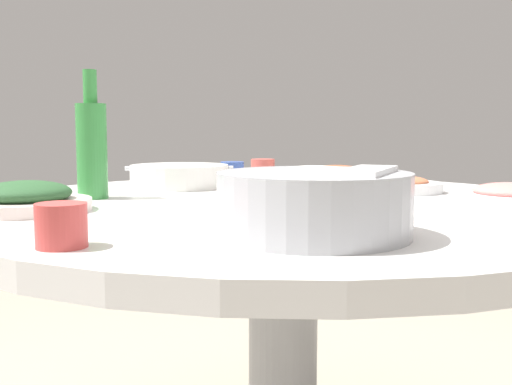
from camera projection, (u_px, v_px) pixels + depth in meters
round_dining_table at (283, 253)px, 1.30m from camera, size 1.35×1.35×0.72m
rice_bowl at (314, 203)px, 0.87m from camera, size 0.28×0.28×0.10m
soup_bowl at (180, 177)px, 1.59m from camera, size 0.26×0.26×0.06m
dish_tofu_braise at (402, 185)px, 1.47m from camera, size 0.20×0.20×0.04m
dish_greens at (25, 199)px, 1.13m from camera, size 0.24×0.24×0.06m
dish_stirfry at (337, 175)px, 1.74m from camera, size 0.24×0.24×0.05m
green_bottle at (92, 147)px, 1.32m from camera, size 0.07×0.07×0.28m
tea_cup_near at (61, 225)px, 0.78m from camera, size 0.07×0.07×0.06m
tea_cup_far at (263, 168)px, 1.89m from camera, size 0.08×0.08×0.06m
tea_cup_side at (232, 171)px, 1.77m from camera, size 0.07×0.07×0.06m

